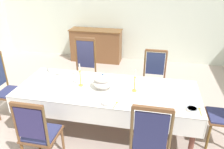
% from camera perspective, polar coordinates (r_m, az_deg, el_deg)
% --- Properties ---
extents(ground, '(7.72, 6.13, 0.04)m').
position_cam_1_polar(ground, '(3.82, -0.92, -13.02)').
color(ground, '#B9A69B').
extents(back_wall, '(7.72, 0.08, 3.11)m').
position_cam_1_polar(back_wall, '(6.11, 5.58, 17.84)').
color(back_wall, silver).
rests_on(back_wall, ground).
extents(dining_table, '(2.71, 1.03, 0.74)m').
position_cam_1_polar(dining_table, '(3.36, -1.32, -4.71)').
color(dining_table, brown).
rests_on(dining_table, ground).
extents(tablecloth, '(2.73, 1.05, 0.29)m').
position_cam_1_polar(tablecloth, '(3.36, -1.32, -4.60)').
color(tablecloth, white).
rests_on(tablecloth, dining_table).
extents(chair_south_a, '(0.44, 0.42, 1.04)m').
position_cam_1_polar(chair_south_a, '(2.96, -18.71, -14.12)').
color(chair_south_a, brown).
rests_on(chair_south_a, ground).
extents(chair_north_a, '(0.44, 0.42, 1.20)m').
position_cam_1_polar(chair_north_a, '(4.36, -7.23, 1.39)').
color(chair_north_a, brown).
rests_on(chair_north_a, ground).
extents(chair_south_b, '(0.44, 0.42, 1.18)m').
position_cam_1_polar(chair_south_b, '(2.60, 9.70, -17.93)').
color(chair_south_b, brown).
rests_on(chair_south_b, ground).
extents(chair_north_b, '(0.44, 0.42, 1.05)m').
position_cam_1_polar(chair_north_b, '(4.16, 10.91, -0.85)').
color(chair_north_b, brown).
rests_on(chair_north_b, ground).
extents(chair_head_west, '(0.42, 0.44, 1.14)m').
position_cam_1_polar(chair_head_west, '(4.13, -25.96, -2.92)').
color(chair_head_west, brown).
rests_on(chair_head_west, ground).
extents(soup_tureen, '(0.31, 0.31, 0.24)m').
position_cam_1_polar(soup_tureen, '(3.28, -2.40, -1.74)').
color(soup_tureen, silver).
rests_on(soup_tureen, tablecloth).
extents(candlestick_west, '(0.07, 0.07, 0.37)m').
position_cam_1_polar(candlestick_west, '(3.37, -8.31, -0.68)').
color(candlestick_west, gold).
rests_on(candlestick_west, tablecloth).
extents(candlestick_east, '(0.07, 0.07, 0.35)m').
position_cam_1_polar(candlestick_east, '(3.20, 5.95, -2.16)').
color(candlestick_east, gold).
rests_on(candlestick_east, tablecloth).
extents(bowl_near_left, '(0.14, 0.14, 0.03)m').
position_cam_1_polar(bowl_near_left, '(3.00, 20.18, -8.46)').
color(bowl_near_left, silver).
rests_on(bowl_near_left, tablecloth).
extents(bowl_near_right, '(0.17, 0.17, 0.04)m').
position_cam_1_polar(bowl_near_right, '(2.95, -1.25, -7.30)').
color(bowl_near_right, silver).
rests_on(bowl_near_right, tablecloth).
extents(spoon_primary, '(0.03, 0.18, 0.01)m').
position_cam_1_polar(spoon_primary, '(3.05, 21.96, -8.49)').
color(spoon_primary, gold).
rests_on(spoon_primary, tablecloth).
extents(spoon_secondary, '(0.04, 0.18, 0.01)m').
position_cam_1_polar(spoon_secondary, '(2.96, 1.13, -7.52)').
color(spoon_secondary, gold).
rests_on(spoon_secondary, tablecloth).
extents(sideboard, '(1.44, 0.48, 0.90)m').
position_cam_1_polar(sideboard, '(6.23, -4.16, 7.61)').
color(sideboard, brown).
rests_on(sideboard, ground).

